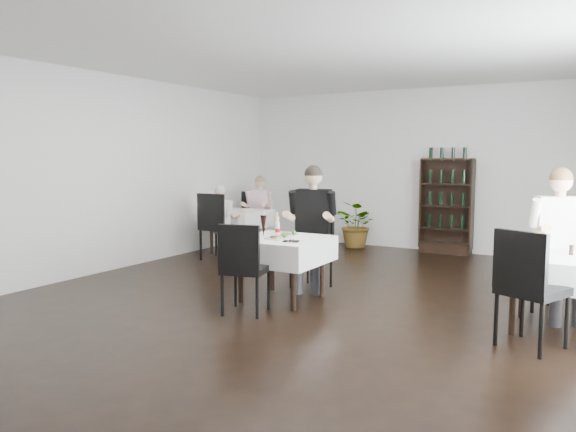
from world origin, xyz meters
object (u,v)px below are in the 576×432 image
Objects in this scene: main_table at (282,250)px; potted_tree at (357,224)px; wine_shelf at (446,207)px; diner_main at (312,218)px.

main_table is 1.15× the size of potted_tree.
potted_tree reaches higher than main_table.
wine_shelf reaches higher than diner_main.
wine_shelf is 1.69m from potted_tree.
main_table is at bearing -79.89° from potted_tree.
diner_main is (-0.85, -3.62, 0.10)m from wine_shelf.
main_table is at bearing -101.78° from wine_shelf.
wine_shelf is at bearing 7.36° from potted_tree.
wine_shelf is 3.72m from diner_main.
wine_shelf is 1.95× the size of potted_tree.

